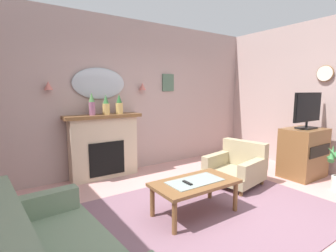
{
  "coord_description": "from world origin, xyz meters",
  "views": [
    {
      "loc": [
        -2.23,
        -2.04,
        1.58
      ],
      "look_at": [
        -0.01,
        1.26,
        1.02
      ],
      "focal_mm": 26.72,
      "sensor_mm": 36.0,
      "label": 1
    }
  ],
  "objects_px": {
    "coffee_table": "(195,186)",
    "tv_remote": "(187,183)",
    "mantel_vase_right": "(92,104)",
    "wall_mirror": "(99,83)",
    "tv_cabinet": "(303,153)",
    "wall_sconce_left": "(48,86)",
    "armchair_beside_couch": "(237,166)",
    "tv_flatscreen": "(308,110)",
    "mantel_vase_centre": "(106,106)",
    "fireplace": "(104,147)",
    "framed_picture": "(168,83)",
    "mantel_vase_left": "(119,105)",
    "wall_sconce_right": "(142,87)",
    "wall_clock": "(325,73)"
  },
  "relations": [
    {
      "from": "armchair_beside_couch",
      "to": "tv_flatscreen",
      "type": "bearing_deg",
      "value": -19.57
    },
    {
      "from": "fireplace",
      "to": "mantel_vase_right",
      "type": "bearing_deg",
      "value": -171.94
    },
    {
      "from": "coffee_table",
      "to": "tv_flatscreen",
      "type": "distance_m",
      "value": 2.73
    },
    {
      "from": "fireplace",
      "to": "mantel_vase_left",
      "type": "relative_size",
      "value": 3.78
    },
    {
      "from": "armchair_beside_couch",
      "to": "wall_clock",
      "type": "bearing_deg",
      "value": -14.44
    },
    {
      "from": "mantel_vase_left",
      "to": "armchair_beside_couch",
      "type": "distance_m",
      "value": 2.35
    },
    {
      "from": "mantel_vase_centre",
      "to": "tv_remote",
      "type": "relative_size",
      "value": 2.21
    },
    {
      "from": "armchair_beside_couch",
      "to": "tv_flatscreen",
      "type": "distance_m",
      "value": 1.66
    },
    {
      "from": "tv_remote",
      "to": "armchair_beside_couch",
      "type": "bearing_deg",
      "value": 17.59
    },
    {
      "from": "mantel_vase_right",
      "to": "fireplace",
      "type": "bearing_deg",
      "value": 8.06
    },
    {
      "from": "framed_picture",
      "to": "tv_cabinet",
      "type": "relative_size",
      "value": 0.4
    },
    {
      "from": "mantel_vase_left",
      "to": "wall_clock",
      "type": "xyz_separation_m",
      "value": [
        3.26,
        -2.0,
        0.58
      ]
    },
    {
      "from": "tv_cabinet",
      "to": "tv_flatscreen",
      "type": "height_order",
      "value": "tv_flatscreen"
    },
    {
      "from": "mantel_vase_right",
      "to": "wall_sconce_left",
      "type": "xyz_separation_m",
      "value": [
        -0.65,
        0.12,
        0.31
      ]
    },
    {
      "from": "mantel_vase_left",
      "to": "mantel_vase_centre",
      "type": "bearing_deg",
      "value": 180.0
    },
    {
      "from": "wall_mirror",
      "to": "mantel_vase_left",
      "type": "bearing_deg",
      "value": -29.54
    },
    {
      "from": "wall_sconce_right",
      "to": "wall_clock",
      "type": "height_order",
      "value": "wall_clock"
    },
    {
      "from": "tv_remote",
      "to": "armchair_beside_couch",
      "type": "height_order",
      "value": "armchair_beside_couch"
    },
    {
      "from": "tv_remote",
      "to": "mantel_vase_left",
      "type": "bearing_deg",
      "value": 90.84
    },
    {
      "from": "fireplace",
      "to": "coffee_table",
      "type": "xyz_separation_m",
      "value": [
        0.47,
        -2.0,
        -0.19
      ]
    },
    {
      "from": "mantel_vase_right",
      "to": "wall_mirror",
      "type": "bearing_deg",
      "value": 40.36
    },
    {
      "from": "coffee_table",
      "to": "tv_remote",
      "type": "relative_size",
      "value": 6.88
    },
    {
      "from": "coffee_table",
      "to": "armchair_beside_couch",
      "type": "bearing_deg",
      "value": 18.65
    },
    {
      "from": "wall_mirror",
      "to": "tv_flatscreen",
      "type": "height_order",
      "value": "wall_mirror"
    },
    {
      "from": "mantel_vase_left",
      "to": "tv_flatscreen",
      "type": "height_order",
      "value": "tv_flatscreen"
    },
    {
      "from": "fireplace",
      "to": "tv_flatscreen",
      "type": "distance_m",
      "value": 3.72
    },
    {
      "from": "fireplace",
      "to": "wall_sconce_right",
      "type": "xyz_separation_m",
      "value": [
        0.85,
        0.09,
        1.09
      ]
    },
    {
      "from": "tv_cabinet",
      "to": "wall_sconce_left",
      "type": "bearing_deg",
      "value": 151.81
    },
    {
      "from": "wall_mirror",
      "to": "tv_remote",
      "type": "distance_m",
      "value": 2.52
    },
    {
      "from": "mantel_vase_centre",
      "to": "armchair_beside_couch",
      "type": "height_order",
      "value": "mantel_vase_centre"
    },
    {
      "from": "wall_mirror",
      "to": "tv_flatscreen",
      "type": "distance_m",
      "value": 3.77
    },
    {
      "from": "wall_clock",
      "to": "coffee_table",
      "type": "distance_m",
      "value": 3.45
    },
    {
      "from": "mantel_vase_right",
      "to": "tv_remote",
      "type": "relative_size",
      "value": 2.43
    },
    {
      "from": "wall_sconce_right",
      "to": "coffee_table",
      "type": "relative_size",
      "value": 0.13
    },
    {
      "from": "coffee_table",
      "to": "tv_remote",
      "type": "xyz_separation_m",
      "value": [
        -0.14,
        -0.02,
        0.07
      ]
    },
    {
      "from": "tv_remote",
      "to": "tv_cabinet",
      "type": "bearing_deg",
      "value": 0.34
    },
    {
      "from": "wall_mirror",
      "to": "armchair_beside_couch",
      "type": "height_order",
      "value": "wall_mirror"
    },
    {
      "from": "mantel_vase_centre",
      "to": "wall_mirror",
      "type": "xyz_separation_m",
      "value": [
        -0.05,
        0.17,
        0.39
      ]
    },
    {
      "from": "tv_remote",
      "to": "tv_flatscreen",
      "type": "height_order",
      "value": "tv_flatscreen"
    },
    {
      "from": "armchair_beside_couch",
      "to": "mantel_vase_left",
      "type": "bearing_deg",
      "value": 133.63
    },
    {
      "from": "tv_cabinet",
      "to": "wall_sconce_right",
      "type": "bearing_deg",
      "value": 136.48
    },
    {
      "from": "mantel_vase_left",
      "to": "armchair_beside_couch",
      "type": "bearing_deg",
      "value": -46.37
    },
    {
      "from": "wall_clock",
      "to": "framed_picture",
      "type": "bearing_deg",
      "value": 133.46
    },
    {
      "from": "mantel_vase_centre",
      "to": "wall_sconce_right",
      "type": "xyz_separation_m",
      "value": [
        0.8,
        0.12,
        0.34
      ]
    },
    {
      "from": "mantel_vase_centre",
      "to": "coffee_table",
      "type": "height_order",
      "value": "mantel_vase_centre"
    },
    {
      "from": "fireplace",
      "to": "mantel_vase_right",
      "type": "relative_size",
      "value": 3.5
    },
    {
      "from": "tv_remote",
      "to": "mantel_vase_right",
      "type": "bearing_deg",
      "value": 104.9
    },
    {
      "from": "mantel_vase_centre",
      "to": "wall_clock",
      "type": "height_order",
      "value": "wall_clock"
    },
    {
      "from": "tv_flatscreen",
      "to": "wall_clock",
      "type": "bearing_deg",
      "value": -0.54
    },
    {
      "from": "framed_picture",
      "to": "tv_flatscreen",
      "type": "height_order",
      "value": "framed_picture"
    }
  ]
}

